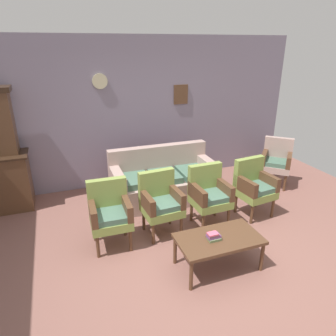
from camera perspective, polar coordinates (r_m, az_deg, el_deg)
The scene contains 11 objects.
ground_plane at distance 4.10m, azimuth 4.28°, elevation -16.36°, with size 7.68×7.68×0.00m, color #84564C.
wall_back_with_decor at distance 5.83m, azimuth -6.15°, elevation 10.07°, with size 6.40×0.09×2.70m.
floral_couch at distance 5.33m, azimuth -0.87°, elevation -2.57°, with size 1.77×0.81×0.90m.
armchair_by_doorway at distance 4.16m, azimuth -10.69°, elevation -7.89°, with size 0.53×0.51×0.90m.
armchair_near_cabinet at distance 4.35m, azimuth -1.38°, elevation -6.07°, with size 0.55×0.52×0.90m.
armchair_near_couch_end at distance 4.60m, azimuth 7.59°, elevation -4.58°, with size 0.53×0.50×0.90m.
armchair_row_middle at distance 5.00m, azimuth 15.61°, elevation -3.03°, with size 0.57×0.55×0.90m.
wingback_chair_by_fireplace at distance 6.19m, azimuth 19.40°, elevation 1.40°, with size 0.71×0.71×0.90m.
coffee_table at distance 3.80m, azimuth 9.35°, elevation -13.10°, with size 1.00×0.56×0.42m.
book_stack_on_table at distance 3.71m, azimuth 8.41°, elevation -12.39°, with size 0.16×0.11×0.09m.
floor_vase_by_wall at distance 6.97m, azimuth 18.62°, elevation 2.01°, with size 0.25×0.25×0.60m, color #5F5251.
Camera 1 is at (-1.39, -2.91, 2.54)m, focal length 33.01 mm.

